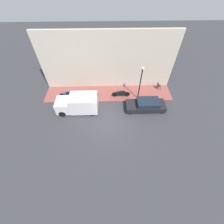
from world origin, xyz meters
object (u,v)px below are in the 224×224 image
motorcycle_blue (68,95)px  streetlamp (141,79)px  motorcycle_black (121,94)px  cafe_chair (158,85)px  motorcycle_red (90,94)px  parked_car (146,105)px  delivery_van (78,104)px

motorcycle_blue → streetlamp: bearing=-92.3°
motorcycle_black → streetlamp: size_ratio=0.50×
motorcycle_black → cafe_chair: bearing=-74.6°
motorcycle_red → cafe_chair: 8.62m
parked_car → streetlamp: (1.59, 0.68, 2.35)m
motorcycle_black → parked_car: bearing=-126.2°
motorcycle_red → cafe_chair: cafe_chair is taller
delivery_van → motorcycle_red: 2.37m
streetlamp → motorcycle_red: bearing=86.2°
delivery_van → motorcycle_blue: delivery_van is taller
motorcycle_blue → motorcycle_red: bearing=-88.9°
delivery_van → motorcycle_red: size_ratio=2.24×
parked_car → delivery_van: 7.50m
motorcycle_red → delivery_van: bearing=152.1°
motorcycle_red → cafe_chair: (1.31, -8.52, 0.11)m
motorcycle_black → streetlamp: streetlamp is taller
motorcycle_black → motorcycle_blue: motorcycle_blue is taller
motorcycle_blue → cafe_chair: cafe_chair is taller
motorcycle_red → streetlamp: size_ratio=0.46×
motorcycle_black → delivery_van: bearing=112.9°
streetlamp → cafe_chair: (1.69, -2.81, -2.28)m
cafe_chair → motorcycle_blue: bearing=97.0°
motorcycle_black → streetlamp: 3.12m
delivery_van → motorcycle_blue: (1.99, 1.51, -0.48)m
delivery_van → motorcycle_black: (2.03, -4.81, -0.49)m
delivery_van → streetlamp: 7.25m
delivery_van → motorcycle_blue: bearing=37.1°
motorcycle_black → motorcycle_red: (0.02, 3.73, -0.03)m
delivery_van → motorcycle_red: bearing=-27.9°
delivery_van → motorcycle_red: (2.04, -1.08, -0.51)m
streetlamp → motorcycle_black: bearing=79.6°
parked_car → cafe_chair: bearing=-33.0°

